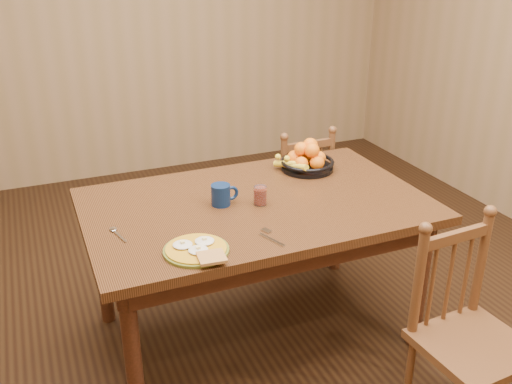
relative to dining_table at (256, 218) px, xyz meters
name	(u,v)px	position (x,y,z in m)	size (l,w,h in m)	color
room	(256,76)	(0.00, 0.00, 0.68)	(4.52, 5.02, 2.72)	black
dining_table	(256,218)	(0.00, 0.00, 0.00)	(1.60, 1.00, 0.75)	black
chair_far	(296,194)	(0.55, 0.66, -0.25)	(0.40, 0.38, 0.86)	#522C18
chair_near	(468,337)	(0.55, -0.88, -0.23)	(0.43, 0.41, 0.90)	#522C18
breakfast_plate	(197,249)	(-0.40, -0.35, 0.10)	(0.26, 0.29, 0.04)	#59601E
fork	(270,237)	(-0.08, -0.35, 0.09)	(0.06, 0.18, 0.00)	silver
spoon	(115,232)	(-0.67, -0.06, 0.09)	(0.05, 0.16, 0.01)	silver
coffee_mug	(222,195)	(-0.16, 0.03, 0.14)	(0.13, 0.09, 0.10)	#0B1C3E
juice_glass	(260,196)	(0.01, -0.03, 0.13)	(0.06, 0.06, 0.09)	silver
fruit_bowl	(307,160)	(0.41, 0.27, 0.14)	(0.32, 0.29, 0.17)	black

